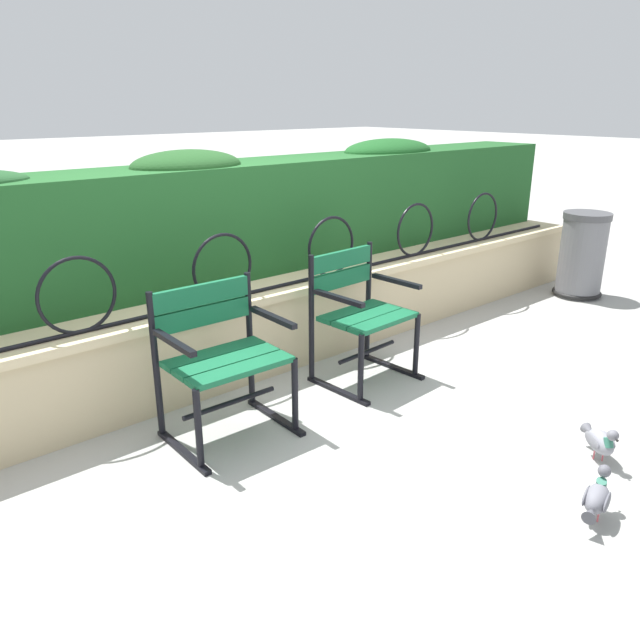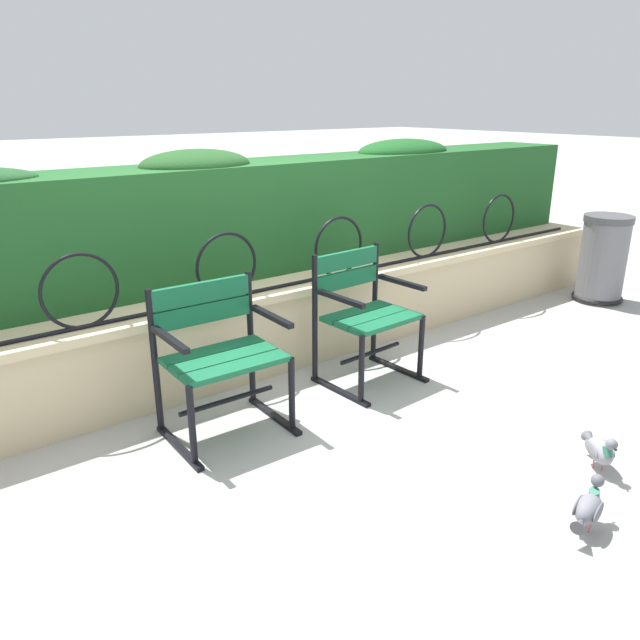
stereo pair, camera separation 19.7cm
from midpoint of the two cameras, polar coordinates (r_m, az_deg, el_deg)
name	(u,v)px [view 2 (the right image)]	position (r m, az deg, el deg)	size (l,w,h in m)	color
ground_plane	(325,409)	(3.71, 1.99, -8.25)	(60.00, 60.00, 0.00)	#9E9E99
stone_wall	(257,329)	(4.14, -4.51, -0.87)	(7.25, 0.41, 0.57)	#C6B289
iron_arch_fence	(232,269)	(3.84, -6.68, 4.64)	(6.72, 0.02, 0.42)	black
hedge_row	(218,216)	(4.35, -8.13, 9.42)	(7.11, 0.58, 0.87)	#1E5123
park_chair_left	(218,352)	(3.35, -7.71, -2.94)	(0.64, 0.53, 0.82)	#145B38
park_chair_right	(363,312)	(3.96, 5.44, 0.73)	(0.60, 0.55, 0.84)	#145B38
pigeon_near_chairs	(588,508)	(2.98, 25.30, -15.41)	(0.29, 0.15, 0.22)	slate
pigeon_far_side	(600,449)	(3.44, 25.93, -10.67)	(0.21, 0.25, 0.22)	gray
trash_bin	(603,261)	(6.17, 25.42, 4.95)	(0.44, 0.44, 0.78)	slate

